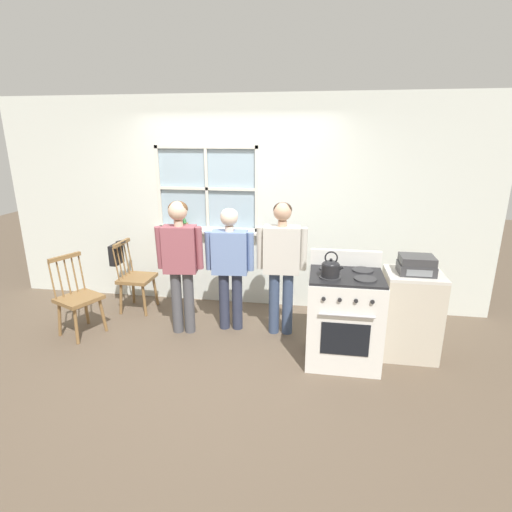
# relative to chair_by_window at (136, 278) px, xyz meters

# --- Properties ---
(ground_plane) EXTENTS (16.00, 16.00, 0.00)m
(ground_plane) POSITION_rel_chair_by_window_xyz_m (1.28, -0.92, -0.43)
(ground_plane) COLOR brown
(wall_back) EXTENTS (6.40, 0.16, 2.70)m
(wall_back) POSITION_rel_chair_by_window_xyz_m (1.30, 0.48, 0.90)
(wall_back) COLOR silver
(wall_back) RESTS_ON ground_plane
(chair_by_window) EXTENTS (0.41, 0.43, 0.92)m
(chair_by_window) POSITION_rel_chair_by_window_xyz_m (0.00, 0.00, 0.00)
(chair_by_window) COLOR olive
(chair_by_window) RESTS_ON ground_plane
(chair_near_wall) EXTENTS (0.54, 0.55, 0.92)m
(chair_near_wall) POSITION_rel_chair_by_window_xyz_m (-0.35, -0.73, 0.00)
(chair_near_wall) COLOR olive
(chair_near_wall) RESTS_ON ground_plane
(person_elderly_left) EXTENTS (0.53, 0.25, 1.54)m
(person_elderly_left) POSITION_rel_chair_by_window_xyz_m (0.81, -0.51, 0.50)
(person_elderly_left) COLOR #4C4C51
(person_elderly_left) RESTS_ON ground_plane
(person_teen_center) EXTENTS (0.56, 0.24, 1.44)m
(person_teen_center) POSITION_rel_chair_by_window_xyz_m (1.34, -0.33, 0.44)
(person_teen_center) COLOR #2D3347
(person_teen_center) RESTS_ON ground_plane
(person_adult_right) EXTENTS (0.56, 0.23, 1.53)m
(person_adult_right) POSITION_rel_chair_by_window_xyz_m (1.93, -0.35, 0.49)
(person_adult_right) COLOR #384766
(person_adult_right) RESTS_ON ground_plane
(stove) EXTENTS (0.72, 0.68, 1.08)m
(stove) POSITION_rel_chair_by_window_xyz_m (2.61, -0.82, 0.04)
(stove) COLOR white
(stove) RESTS_ON ground_plane
(kettle) EXTENTS (0.21, 0.17, 0.25)m
(kettle) POSITION_rel_chair_by_window_xyz_m (2.45, -0.96, 0.59)
(kettle) COLOR black
(kettle) RESTS_ON stove
(potted_plant) EXTENTS (0.13, 0.13, 0.25)m
(potted_plant) POSITION_rel_chair_by_window_xyz_m (0.55, 0.39, 0.66)
(potted_plant) COLOR #935B3D
(potted_plant) RESTS_ON wall_back
(handbag) EXTENTS (0.19, 0.22, 0.31)m
(handbag) POSITION_rel_chair_by_window_xyz_m (-0.23, 0.00, 0.32)
(handbag) COLOR black
(handbag) RESTS_ON chair_by_window
(side_counter) EXTENTS (0.55, 0.50, 0.90)m
(side_counter) POSITION_rel_chair_by_window_xyz_m (3.29, -0.60, 0.02)
(side_counter) COLOR beige
(side_counter) RESTS_ON ground_plane
(stereo) EXTENTS (0.34, 0.29, 0.18)m
(stereo) POSITION_rel_chair_by_window_xyz_m (3.29, -0.62, 0.55)
(stereo) COLOR #38383A
(stereo) RESTS_ON side_counter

